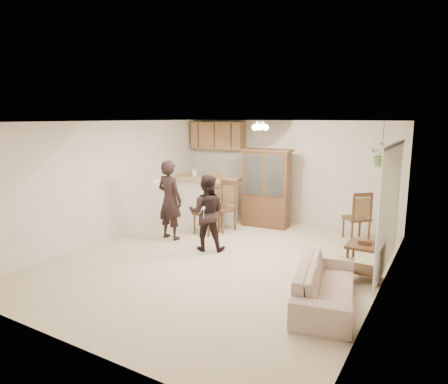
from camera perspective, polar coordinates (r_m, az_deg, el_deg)
The scene contains 23 objects.
floor at distance 7.43m, azimuth -0.56°, elevation -9.64°, with size 6.50×6.50×0.00m, color #C9B398.
ceiling at distance 6.97m, azimuth -0.60°, elevation 10.02°, with size 5.50×6.50×0.02m, color white.
wall_back at distance 9.99m, azimuth 9.04°, elevation 2.90°, with size 5.50×0.02×2.50m, color silver.
wall_front at distance 4.69m, azimuth -21.54°, elevation -6.57°, with size 5.50×0.02×2.50m, color silver.
wall_left at distance 8.81m, azimuth -16.13°, elevation 1.57°, with size 0.02×6.50×2.50m, color silver.
wall_right at distance 6.18m, azimuth 21.88°, elevation -2.53°, with size 0.02×6.50×2.50m, color silver.
breakfast_bar at distance 10.16m, azimuth -2.73°, elevation -1.14°, with size 1.60×0.55×1.00m, color silver.
bar_top at distance 10.06m, azimuth -2.76°, elevation 1.92°, with size 1.75×0.70×0.08m, color tan.
upper_cabinets at distance 10.59m, azimuth -0.90°, elevation 8.08°, with size 1.50×0.34×0.70m, color brown.
vertical_blinds at distance 7.09m, azimuth 22.59°, elevation -2.20°, with size 0.06×2.30×2.10m, color beige, non-canonical shape.
ceiling_fixture at distance 7.94m, azimuth 5.17°, elevation 9.34°, with size 0.36×0.36×0.20m, color #FEF0BE, non-canonical shape.
hanging_plant at distance 8.51m, azimuth 21.63°, elevation 5.01°, with size 0.43×0.37×0.48m, color #335723.
plant_cord at distance 8.49m, azimuth 21.78°, elevation 7.19°, with size 0.01×0.01×0.65m, color black.
sofa at distance 5.86m, azimuth 14.34°, elevation -11.88°, with size 1.87×0.73×0.73m, color beige.
adult at distance 8.52m, azimuth -7.76°, elevation -0.79°, with size 0.66×0.43×1.80m, color black.
child at distance 7.79m, azimuth -2.47°, elevation -3.48°, with size 0.66×0.51×1.35m, color black.
china_hutch at distance 9.47m, azimuth 6.07°, elevation 0.48°, with size 1.20×0.54×1.85m.
side_table at distance 6.86m, azimuth 19.35°, elevation -9.30°, with size 0.54×0.54×0.65m.
chair_bar at distance 8.96m, azimuth -2.47°, elevation -4.07°, with size 0.51×0.51×1.06m.
chair_hutch_left at distance 9.18m, azimuth -0.25°, elevation -3.55°, with size 0.60×0.60×1.14m.
chair_hutch_right at distance 8.95m, azimuth 18.35°, elevation -4.65°, with size 0.66×0.66×1.05m.
controller_adult at distance 8.18m, azimuth -9.75°, elevation 1.51°, with size 0.05×0.15×0.05m, color white.
controller_child at distance 7.40m, azimuth -2.94°, elevation -2.34°, with size 0.04×0.13×0.04m, color white.
Camera 1 is at (3.58, -5.98, 2.58)m, focal length 32.00 mm.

